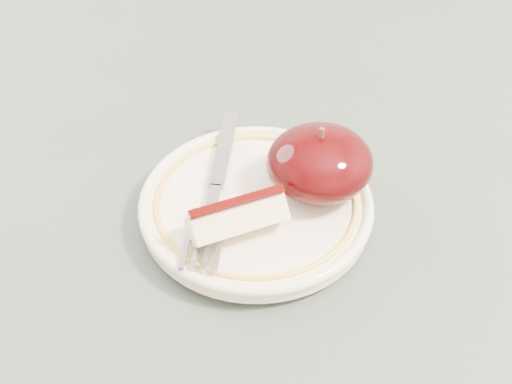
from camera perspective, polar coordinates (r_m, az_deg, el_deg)
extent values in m
cylinder|color=brown|center=(1.24, 15.31, 2.10)|extent=(0.05, 0.05, 0.71)
cube|color=#3C4A41|center=(0.60, 0.79, -0.93)|extent=(0.90, 0.90, 0.04)
cylinder|color=beige|center=(0.56, 0.00, -1.85)|extent=(0.10, 0.10, 0.01)
cylinder|color=beige|center=(0.55, 0.00, -1.20)|extent=(0.18, 0.18, 0.01)
torus|color=beige|center=(0.55, 0.00, -0.83)|extent=(0.18, 0.18, 0.01)
torus|color=gold|center=(0.54, 0.00, -0.73)|extent=(0.16, 0.16, 0.00)
ellipsoid|color=black|center=(0.54, 5.11, 2.33)|extent=(0.08, 0.08, 0.05)
cylinder|color=#472D19|center=(0.52, 5.30, 4.61)|extent=(0.00, 0.00, 0.01)
cube|color=beige|center=(0.51, -1.49, -2.11)|extent=(0.08, 0.05, 0.03)
cube|color=#360201|center=(0.50, -1.53, -0.75)|extent=(0.07, 0.02, 0.00)
cube|color=gray|center=(0.58, -2.54, 3.55)|extent=(0.04, 0.09, 0.00)
cube|color=gray|center=(0.54, -3.42, -0.48)|extent=(0.02, 0.03, 0.00)
cube|color=gray|center=(0.52, -3.83, -2.35)|extent=(0.03, 0.03, 0.00)
cube|color=gray|center=(0.50, -3.02, -4.78)|extent=(0.01, 0.04, 0.00)
cube|color=gray|center=(0.51, -3.90, -4.70)|extent=(0.01, 0.04, 0.00)
cube|color=gray|center=(0.51, -4.77, -4.63)|extent=(0.01, 0.04, 0.00)
cube|color=gray|center=(0.51, -5.64, -4.55)|extent=(0.01, 0.04, 0.00)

